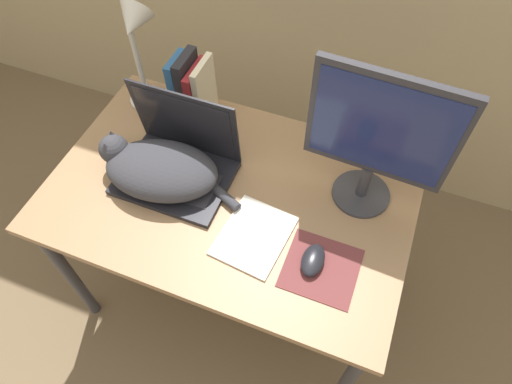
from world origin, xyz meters
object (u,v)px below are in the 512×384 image
at_px(book_row, 192,87).
at_px(notepad, 254,236).
at_px(cat, 159,169).
at_px(computer_mouse, 313,260).
at_px(external_monitor, 379,138).
at_px(desk_lamp, 136,40).
at_px(laptop, 178,161).

height_order(book_row, notepad, book_row).
relative_size(cat, notepad, 1.92).
relative_size(computer_mouse, book_row, 0.46).
bearing_deg(computer_mouse, notepad, 173.46).
xyz_separation_m(cat, external_monitor, (0.63, 0.19, 0.21)).
height_order(cat, external_monitor, external_monitor).
height_order(computer_mouse, book_row, book_row).
relative_size(external_monitor, desk_lamp, 1.10).
bearing_deg(cat, computer_mouse, -10.84).
xyz_separation_m(computer_mouse, desk_lamp, (-0.75, 0.40, 0.28)).
height_order(external_monitor, desk_lamp, external_monitor).
xyz_separation_m(cat, book_row, (-0.04, 0.34, 0.04)).
relative_size(external_monitor, notepad, 1.91).
relative_size(external_monitor, book_row, 2.08).
bearing_deg(notepad, cat, 166.91).
height_order(external_monitor, book_row, external_monitor).
xyz_separation_m(cat, computer_mouse, (0.55, -0.11, -0.05)).
bearing_deg(desk_lamp, book_row, 18.57).
xyz_separation_m(laptop, book_row, (-0.08, 0.28, 0.06)).
bearing_deg(desk_lamp, cat, -56.32).
bearing_deg(laptop, computer_mouse, -17.94).
relative_size(cat, computer_mouse, 4.48).
height_order(laptop, desk_lamp, desk_lamp).
bearing_deg(laptop, book_row, 105.99).
height_order(laptop, external_monitor, external_monitor).
height_order(cat, book_row, book_row).
xyz_separation_m(laptop, desk_lamp, (-0.23, 0.23, 0.25)).
height_order(cat, notepad, cat).
distance_m(cat, notepad, 0.38).
height_order(computer_mouse, notepad, computer_mouse).
distance_m(computer_mouse, book_row, 0.75).
bearing_deg(notepad, computer_mouse, -6.54).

